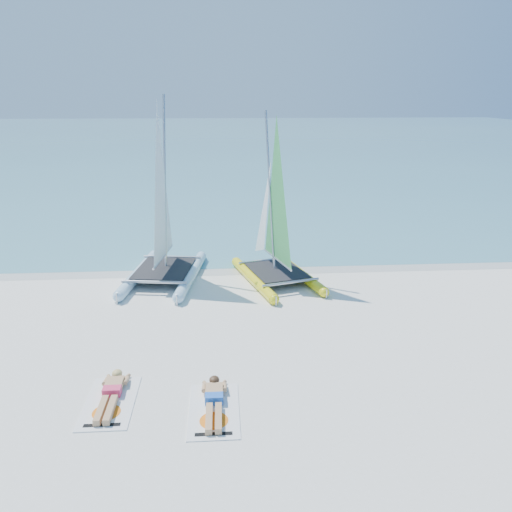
# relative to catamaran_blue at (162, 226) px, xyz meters

# --- Properties ---
(ground) EXTENTS (140.00, 140.00, 0.00)m
(ground) POSITION_rel_catamaran_blue_xyz_m (1.99, -4.69, -1.86)
(ground) COLOR white
(ground) RESTS_ON ground
(sea) EXTENTS (140.00, 115.00, 0.01)m
(sea) POSITION_rel_catamaran_blue_xyz_m (1.99, 58.31, -1.85)
(sea) COLOR #6DB7B5
(sea) RESTS_ON ground
(wet_sand_strip) EXTENTS (140.00, 1.40, 0.01)m
(wet_sand_strip) POSITION_rel_catamaran_blue_xyz_m (1.99, 0.81, -1.85)
(wet_sand_strip) COLOR beige
(wet_sand_strip) RESTS_ON ground
(catamaran_blue) EXTENTS (2.79, 4.82, 6.22)m
(catamaran_blue) POSITION_rel_catamaran_blue_xyz_m (0.00, 0.00, 0.00)
(catamaran_blue) COLOR #AACCE0
(catamaran_blue) RESTS_ON ground
(catamaran_yellow) EXTENTS (3.07, 4.60, 5.70)m
(catamaran_yellow) POSITION_rel_catamaran_blue_xyz_m (3.66, -0.07, -0.06)
(catamaran_yellow) COLOR yellow
(catamaran_yellow) RESTS_ON ground
(towel_a) EXTENTS (1.00, 1.85, 0.02)m
(towel_a) POSITION_rel_catamaran_blue_xyz_m (-0.38, -7.25, -1.85)
(towel_a) COLOR white
(towel_a) RESTS_ON ground
(sunbather_a) EXTENTS (0.37, 1.73, 0.26)m
(sunbather_a) POSITION_rel_catamaran_blue_xyz_m (-0.38, -7.06, -1.74)
(sunbather_a) COLOR tan
(sunbather_a) RESTS_ON towel_a
(towel_b) EXTENTS (1.00, 1.85, 0.02)m
(towel_b) POSITION_rel_catamaran_blue_xyz_m (1.75, -7.66, -1.85)
(towel_b) COLOR white
(towel_b) RESTS_ON ground
(sunbather_b) EXTENTS (0.37, 1.73, 0.26)m
(sunbather_b) POSITION_rel_catamaran_blue_xyz_m (1.75, -7.47, -1.74)
(sunbather_b) COLOR tan
(sunbather_b) RESTS_ON towel_b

